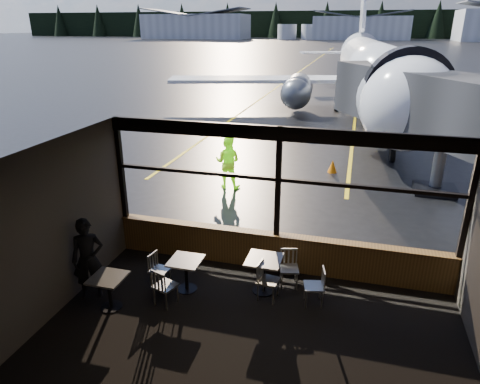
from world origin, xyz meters
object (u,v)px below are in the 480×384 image
at_px(cafe_table_left, 110,292).
at_px(chair_mid_w, 160,271).
at_px(chair_near_w, 268,281).
at_px(passenger, 88,259).
at_px(airliner, 378,32).
at_px(chair_mid_s, 165,286).
at_px(cafe_table_mid, 186,275).
at_px(cone_nose, 332,166).
at_px(chair_near_n, 289,269).
at_px(cafe_table_near, 264,275).
at_px(jet_bridge, 420,136).
at_px(ground_crew, 228,162).
at_px(chair_near_e, 314,287).

bearing_deg(cafe_table_left, chair_mid_w, 56.44).
distance_m(chair_near_w, passenger, 3.85).
bearing_deg(chair_near_w, airliner, -178.04).
relative_size(cafe_table_left, chair_mid_s, 0.84).
xyz_separation_m(cafe_table_mid, cone_nose, (2.57, 9.20, -0.12)).
distance_m(cafe_table_left, chair_near_n, 3.88).
height_order(airliner, cafe_table_mid, airliner).
height_order(chair_near_w, chair_near_n, chair_near_w).
bearing_deg(airliner, cafe_table_near, -100.67).
height_order(jet_bridge, passenger, jet_bridge).
bearing_deg(jet_bridge, cone_nose, 140.40).
height_order(jet_bridge, chair_mid_w, jet_bridge).
bearing_deg(cafe_table_near, ground_crew, 113.52).
xyz_separation_m(chair_near_n, ground_crew, (-3.17, 5.77, 0.51)).
xyz_separation_m(airliner, chair_mid_w, (-4.71, -22.58, -4.71)).
bearing_deg(airliner, passenger, -108.82).
xyz_separation_m(jet_bridge, chair_near_n, (-3.17, -6.16, -1.78)).
distance_m(chair_near_w, ground_crew, 6.99).
xyz_separation_m(cafe_table_mid, passenger, (-1.89, -0.76, 0.53)).
bearing_deg(cafe_table_mid, chair_near_e, 4.42).
xyz_separation_m(chair_mid_s, cone_nose, (2.78, 9.81, -0.18)).
bearing_deg(cafe_table_left, chair_near_w, 20.61).
relative_size(jet_bridge, cafe_table_mid, 13.40).
bearing_deg(passenger, ground_crew, 52.74).
relative_size(passenger, cone_nose, 3.53).
relative_size(chair_near_e, chair_mid_w, 1.05).
distance_m(airliner, chair_mid_s, 24.02).
bearing_deg(chair_near_w, cafe_table_mid, -78.03).
relative_size(airliner, chair_mid_w, 41.26).
bearing_deg(chair_near_w, ground_crew, -148.38).
xyz_separation_m(airliner, chair_near_e, (-1.32, -22.33, -4.69)).
xyz_separation_m(jet_bridge, chair_mid_w, (-5.96, -6.94, -1.80)).
height_order(airliner, chair_near_e, airliner).
xyz_separation_m(chair_near_e, cone_nose, (-0.21, 8.98, -0.17)).
distance_m(cafe_table_near, cafe_table_mid, 1.71).
distance_m(chair_near_e, cone_nose, 8.99).
height_order(chair_near_w, cone_nose, chair_near_w).
height_order(chair_near_w, ground_crew, ground_crew).
bearing_deg(chair_near_n, cafe_table_left, 12.76).
height_order(passenger, ground_crew, ground_crew).
bearing_deg(chair_mid_s, cafe_table_near, 46.21).
bearing_deg(cafe_table_near, passenger, -162.21).
relative_size(cafe_table_near, passenger, 0.45).
bearing_deg(ground_crew, chair_near_n, 118.54).
xyz_separation_m(passenger, cone_nose, (4.46, 9.95, -0.65)).
xyz_separation_m(jet_bridge, cafe_table_mid, (-5.34, -6.90, -1.83)).
bearing_deg(chair_near_e, chair_mid_w, 81.90).
bearing_deg(cone_nose, jet_bridge, -39.60).
bearing_deg(passenger, chair_mid_s, -25.37).
height_order(ground_crew, cone_nose, ground_crew).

